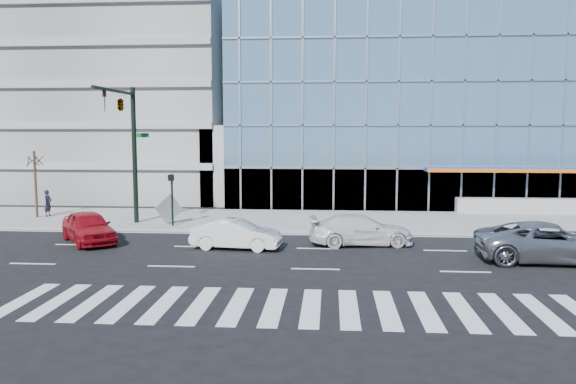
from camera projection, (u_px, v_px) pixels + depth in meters
name	position (u px, v px, depth m)	size (l,w,h in m)	color
ground	(318.00, 249.00, 26.85)	(160.00, 160.00, 0.00)	black
sidewalk	(321.00, 220.00, 34.77)	(120.00, 8.00, 0.15)	gray
theatre_building	(480.00, 110.00, 50.74)	(42.00, 26.00, 15.00)	#7DAFD1
parking_garage	(113.00, 84.00, 53.04)	(24.00, 24.00, 20.00)	gray
ramp_block	(248.00, 164.00, 44.81)	(6.00, 8.00, 6.00)	gray
tower_backdrop	(153.00, 23.00, 95.87)	(14.00, 14.00, 48.00)	gray
traffic_signal	(125.00, 121.00, 31.53)	(1.14, 5.74, 8.00)	black
ped_signal_post	(172.00, 192.00, 32.15)	(0.30, 0.33, 3.00)	black
street_tree_near	(34.00, 160.00, 35.23)	(1.10, 1.10, 4.23)	#332319
silver_suv	(550.00, 242.00, 24.05)	(2.82, 6.11, 1.70)	#A7A7AC
white_suv	(361.00, 230.00, 27.68)	(2.08, 5.11, 1.48)	silver
white_sedan	(236.00, 234.00, 26.75)	(1.49, 4.27, 1.41)	silver
red_sedan	(88.00, 227.00, 28.23)	(1.88, 4.68, 1.59)	#9F0C16
pedestrian	(48.00, 203.00, 35.91)	(0.62, 0.41, 1.70)	black
tilted_panel	(169.00, 209.00, 32.86)	(1.30, 0.06, 1.30)	#979797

